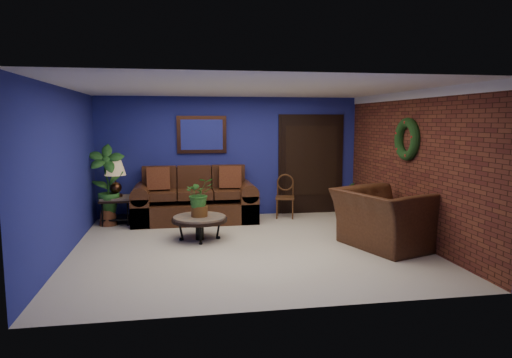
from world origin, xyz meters
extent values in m
plane|color=beige|center=(0.00, 0.00, 0.00)|extent=(5.50, 5.50, 0.00)
cube|color=navy|center=(0.00, 2.50, 1.25)|extent=(5.50, 0.04, 2.50)
cube|color=navy|center=(-2.75, 0.00, 1.25)|extent=(0.04, 5.00, 2.50)
cube|color=brown|center=(2.75, 0.00, 1.25)|extent=(0.04, 5.00, 2.50)
cube|color=silver|center=(0.00, 0.00, 2.50)|extent=(5.50, 5.00, 0.02)
cube|color=white|center=(2.72, 0.00, 2.43)|extent=(0.03, 5.00, 0.14)
cube|color=#462616|center=(-0.60, 2.46, 1.72)|extent=(1.02, 0.06, 0.77)
cube|color=black|center=(1.75, 2.47, 1.05)|extent=(1.44, 0.06, 2.18)
torus|color=black|center=(2.69, 0.05, 1.70)|extent=(0.16, 0.72, 0.72)
cube|color=#462514|center=(-0.78, 2.00, 0.20)|extent=(2.44, 1.05, 0.40)
cube|color=#462514|center=(-0.78, 2.38, 0.57)|extent=(2.08, 0.29, 1.00)
cube|color=#462514|center=(-1.47, 1.93, 0.57)|extent=(0.67, 0.72, 0.16)
cube|color=#462514|center=(-0.78, 1.93, 0.57)|extent=(0.67, 0.72, 0.16)
cube|color=#462514|center=(-0.08, 1.93, 0.57)|extent=(0.67, 0.72, 0.16)
cube|color=#462514|center=(-1.82, 2.00, 0.28)|extent=(0.35, 1.05, 0.55)
cube|color=#462514|center=(0.27, 2.00, 0.28)|extent=(0.35, 1.05, 0.55)
cube|color=brown|center=(-1.49, 1.98, 0.88)|extent=(0.44, 0.13, 0.44)
cube|color=brown|center=(-0.07, 1.98, 0.88)|extent=(0.44, 0.13, 0.44)
cylinder|color=#514C47|center=(-0.75, 0.57, 0.38)|extent=(0.88, 0.88, 0.05)
cylinder|color=black|center=(-0.75, 0.57, 0.34)|extent=(0.94, 0.94, 0.05)
cylinder|color=black|center=(-0.75, 0.57, 0.18)|extent=(0.14, 0.14, 0.35)
cube|color=#514C47|center=(-2.30, 2.05, 0.51)|extent=(0.56, 0.56, 0.05)
cube|color=black|center=(-2.30, 2.05, 0.47)|extent=(0.59, 0.59, 0.04)
cube|color=black|center=(-2.30, 2.05, 0.12)|extent=(0.50, 0.50, 0.03)
cylinder|color=black|center=(-2.53, 1.82, 0.26)|extent=(0.03, 0.03, 0.51)
cylinder|color=black|center=(-2.07, 1.82, 0.26)|extent=(0.03, 0.03, 0.51)
cylinder|color=black|center=(-2.53, 2.28, 0.26)|extent=(0.03, 0.03, 0.51)
cylinder|color=black|center=(-2.07, 2.28, 0.26)|extent=(0.03, 0.03, 0.51)
cylinder|color=#462616|center=(-2.30, 2.05, 0.56)|extent=(0.25, 0.25, 0.05)
sphere|color=#462616|center=(-2.30, 2.05, 0.69)|extent=(0.23, 0.23, 0.23)
cylinder|color=#462616|center=(-2.30, 2.05, 0.87)|extent=(0.02, 0.02, 0.29)
cone|color=tan|center=(-2.30, 2.05, 1.08)|extent=(0.41, 0.41, 0.29)
cube|color=#503017|center=(1.08, 2.05, 0.42)|extent=(0.47, 0.47, 0.04)
torus|color=#503017|center=(1.12, 2.22, 0.72)|extent=(0.36, 0.12, 0.36)
cylinder|color=#503017|center=(0.88, 1.93, 0.20)|extent=(0.03, 0.03, 0.40)
cylinder|color=#503017|center=(1.20, 1.85, 0.20)|extent=(0.03, 0.03, 0.40)
cylinder|color=#503017|center=(0.96, 2.25, 0.20)|extent=(0.03, 0.03, 0.40)
cylinder|color=#503017|center=(1.28, 2.17, 0.20)|extent=(0.03, 0.03, 0.40)
imported|color=#462514|center=(2.15, -0.39, 0.46)|extent=(1.64, 1.75, 0.92)
cylinder|color=brown|center=(-0.75, 0.57, 0.49)|extent=(0.28, 0.28, 0.18)
imported|color=#1B5019|center=(-0.75, 0.57, 0.80)|extent=(0.57, 0.53, 0.53)
cylinder|color=brown|center=(2.35, 1.82, 0.10)|extent=(0.26, 0.26, 0.20)
imported|color=#1B5019|center=(2.35, 1.82, 0.45)|extent=(0.36, 0.30, 0.59)
cylinder|color=brown|center=(-2.45, 1.95, 0.15)|extent=(0.34, 0.34, 0.30)
imported|color=#1B5019|center=(-2.45, 1.95, 0.91)|extent=(0.70, 0.47, 1.31)
camera|label=1|loc=(-1.08, -7.05, 2.01)|focal=32.00mm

